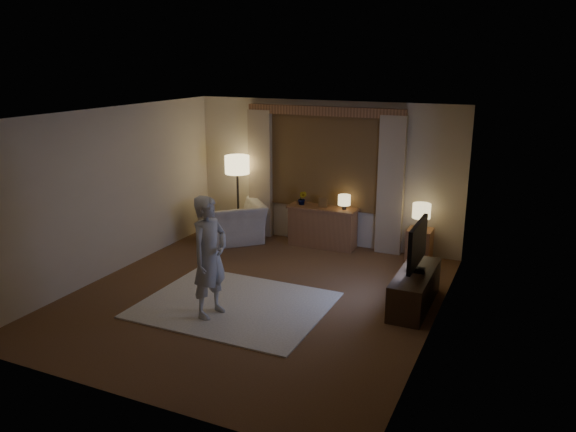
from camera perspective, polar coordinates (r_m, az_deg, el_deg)
The scene contains 13 objects.
room at distance 8.16m, azimuth -1.91°, elevation 1.74°, with size 5.04×5.54×2.64m.
rug at distance 7.91m, azimuth -5.46°, elevation -8.97°, with size 2.50×2.00×0.02m, color white.
sideboard at distance 10.16m, azimuth 3.52°, elevation -1.20°, with size 1.20×0.40×0.70m, color brown.
picture_frame at distance 10.04m, azimuth 3.56°, elevation 1.26°, with size 0.16×0.02×0.20m, color brown.
plant at distance 10.17m, azimuth 1.46°, elevation 1.76°, with size 0.17×0.13×0.30m, color #999999.
table_lamp_sideboard at distance 9.88m, azimuth 5.74°, elevation 1.56°, with size 0.22×0.22×0.30m.
floor_lamp at distance 10.50m, azimuth -5.18°, elevation 4.76°, with size 0.46×0.46×1.57m.
armchair at distance 10.44m, azimuth -5.74°, elevation -0.67°, with size 1.14×0.99×0.74m, color beige.
side_table at distance 9.68m, azimuth 13.19°, elevation -2.91°, with size 0.40×0.40×0.56m, color brown.
table_lamp_side at distance 9.51m, azimuth 13.41°, elevation 0.45°, with size 0.30×0.30×0.44m.
tv_stand at distance 7.97m, azimuth 12.74°, elevation -7.24°, with size 0.45×1.40×0.50m, color black.
tv at distance 7.74m, azimuth 13.01°, elevation -2.88°, with size 0.24×0.97×0.70m.
person at distance 7.35m, azimuth -7.96°, elevation -4.12°, with size 0.59×0.39×1.62m, color #B9B4AB.
Camera 1 is at (3.52, -6.59, 3.31)m, focal length 35.00 mm.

